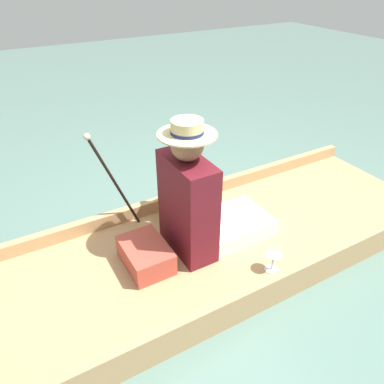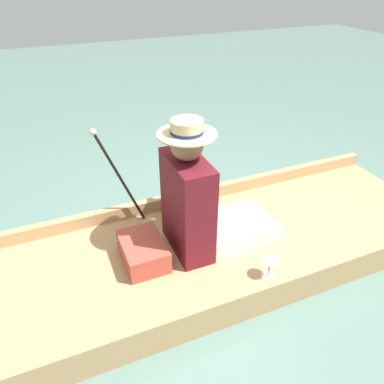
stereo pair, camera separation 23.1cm
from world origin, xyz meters
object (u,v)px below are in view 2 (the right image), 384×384
at_px(seated_person, 200,204).
at_px(teddy_bear, 173,197).
at_px(walking_cane, 115,170).
at_px(wine_glass, 270,265).

height_order(seated_person, teddy_bear, seated_person).
bearing_deg(walking_cane, teddy_bear, 79.45).
distance_m(seated_person, teddy_bear, 0.39).
distance_m(seated_person, walking_cane, 0.62).
height_order(teddy_bear, walking_cane, walking_cane).
bearing_deg(seated_person, wine_glass, 30.72).
relative_size(seated_person, walking_cane, 1.18).
distance_m(seated_person, wine_glass, 0.57).
relative_size(teddy_bear, wine_glass, 3.00).
bearing_deg(teddy_bear, seated_person, 7.73).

